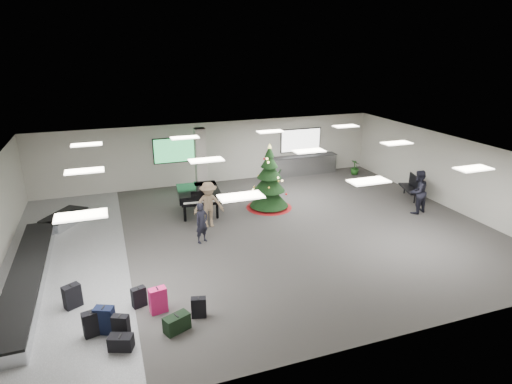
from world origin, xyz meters
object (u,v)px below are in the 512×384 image
object	(u,v)px
traveler_a	(202,223)
potted_plant_right	(355,167)
baggage_carousel	(36,262)
service_counter	(302,165)
traveler_b	(209,205)
potted_plant_left	(278,175)
christmas_tree	(269,186)
grand_piano	(199,194)
traveler_bench	(418,192)
pink_suitcase	(158,300)
bench	(412,186)

from	to	relation	value
traveler_a	potted_plant_right	world-z (taller)	traveler_a
baggage_carousel	service_counter	size ratio (longest dim) A/B	2.40
traveler_b	potted_plant_left	bearing A→B (deg)	46.95
potted_plant_right	christmas_tree	bearing A→B (deg)	-153.90
grand_piano	potted_plant_left	size ratio (longest dim) A/B	3.31
grand_piano	traveler_bench	bearing A→B (deg)	-13.51
christmas_tree	traveler_bench	world-z (taller)	christmas_tree
traveler_a	potted_plant_right	distance (m)	11.50
traveler_bench	potted_plant_right	distance (m)	5.95
traveler_b	potted_plant_right	world-z (taller)	traveler_b
christmas_tree	grand_piano	distance (m)	3.14
pink_suitcase	potted_plant_left	distance (m)	12.33
pink_suitcase	traveler_b	distance (m)	5.91
christmas_tree	pink_suitcase	bearing A→B (deg)	-132.07
baggage_carousel	potted_plant_right	xyz separation A→B (m)	(15.62, 5.70, 0.21)
traveler_b	christmas_tree	bearing A→B (deg)	24.95
service_counter	grand_piano	bearing A→B (deg)	-150.51
traveler_bench	potted_plant_right	size ratio (longest dim) A/B	2.29
traveler_b	traveler_bench	distance (m)	8.98
potted_plant_left	potted_plant_right	distance (m)	4.58
traveler_b	pink_suitcase	bearing A→B (deg)	-113.13
baggage_carousel	potted_plant_right	distance (m)	16.63
pink_suitcase	baggage_carousel	bearing A→B (deg)	122.37
pink_suitcase	potted_plant_left	xyz separation A→B (m)	(7.59, 9.72, -0.01)
baggage_carousel	potted_plant_right	bearing A→B (deg)	20.05
bench	potted_plant_left	distance (m)	6.74
baggage_carousel	bench	world-z (taller)	bench
christmas_tree	bench	size ratio (longest dim) A/B	1.66
service_counter	potted_plant_right	size ratio (longest dim) A/B	4.81
service_counter	grand_piano	xyz separation A→B (m)	(-6.75, -3.82, 0.36)
pink_suitcase	christmas_tree	bearing A→B (deg)	38.05
traveler_a	potted_plant_left	xyz separation A→B (m)	(5.46, 5.81, -0.41)
service_counter	potted_plant_left	world-z (taller)	service_counter
christmas_tree	bench	world-z (taller)	christmas_tree
pink_suitcase	potted_plant_right	world-z (taller)	potted_plant_right
traveler_b	potted_plant_right	distance (m)	10.39
pink_suitcase	traveler_a	world-z (taller)	traveler_a
pink_suitcase	bench	distance (m)	13.70
grand_piano	bench	bearing A→B (deg)	-2.60
pink_suitcase	traveler_bench	world-z (taller)	traveler_bench
potted_plant_left	christmas_tree	bearing A→B (deg)	-118.77
service_counter	traveler_bench	size ratio (longest dim) A/B	2.10
baggage_carousel	christmas_tree	bearing A→B (deg)	15.54
service_counter	traveler_a	world-z (taller)	traveler_a
pink_suitcase	grand_piano	bearing A→B (deg)	58.73
potted_plant_left	potted_plant_right	bearing A→B (deg)	-2.62
potted_plant_left	grand_piano	bearing A→B (deg)	-148.86
christmas_tree	service_counter	bearing A→B (deg)	48.97
pink_suitcase	grand_piano	xyz separation A→B (m)	(2.64, 6.73, 0.54)
potted_plant_left	baggage_carousel	bearing A→B (deg)	-151.86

